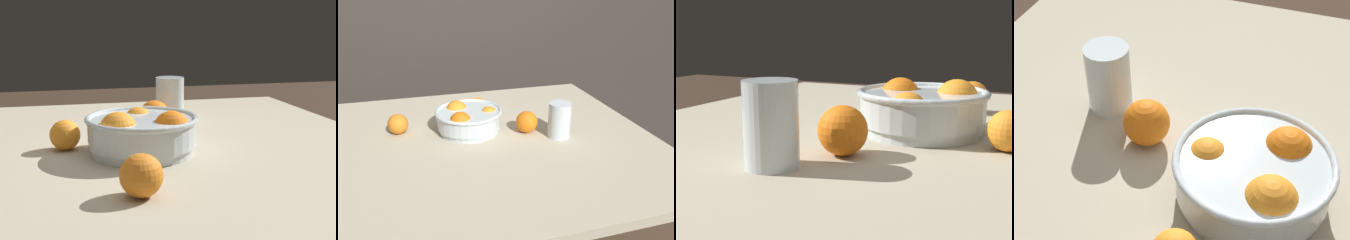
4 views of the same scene
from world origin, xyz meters
The scene contains 4 objects.
dining_table centered at (0.00, 0.00, 0.67)m, with size 1.23×1.04×0.74m.
fruit_bowl centered at (-0.03, 0.08, 0.79)m, with size 0.25×0.25×0.10m.
juice_glass centered at (0.28, -0.06, 0.80)m, with size 0.08×0.08×0.13m.
orange_loose_aside centered at (0.18, 0.01, 0.78)m, with size 0.08×0.08×0.08m, color orange.
Camera 4 is at (-0.12, 0.67, 1.40)m, focal length 60.00 mm.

